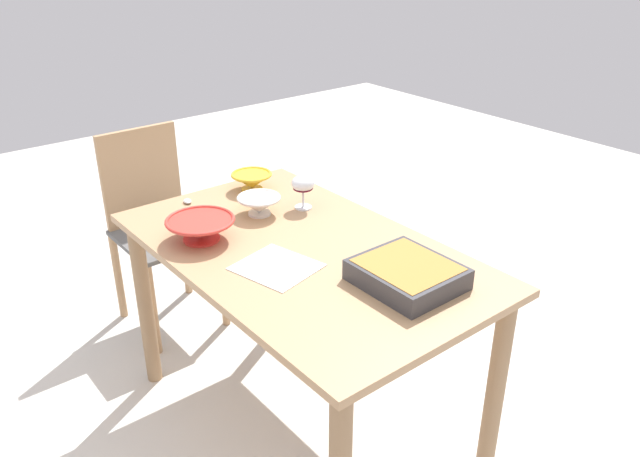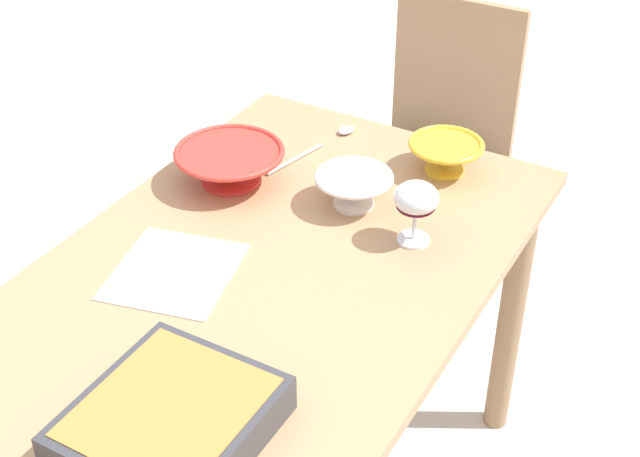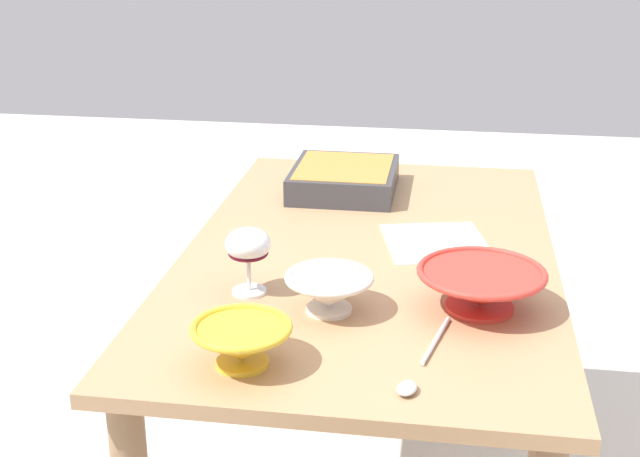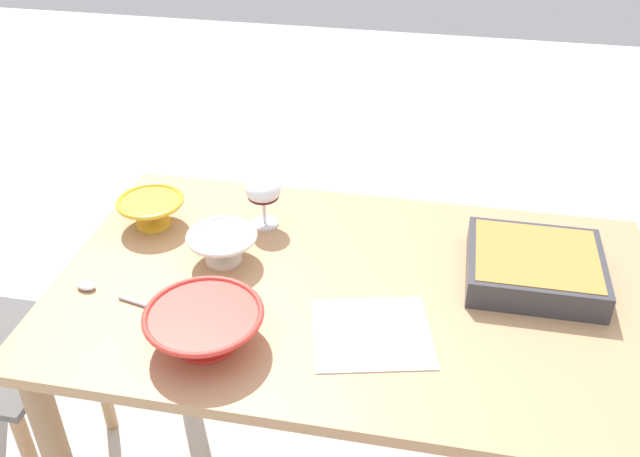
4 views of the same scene
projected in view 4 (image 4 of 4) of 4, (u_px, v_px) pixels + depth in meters
The scene contains 8 objects.
dining_table at pixel (352, 327), 1.57m from camera, with size 1.30×0.77×0.74m.
wine_glass at pixel (263, 193), 1.66m from camera, with size 0.09×0.09×0.13m.
casserole_dish at pixel (535, 265), 1.51m from camera, with size 0.29×0.26×0.07m.
mixing_bowl at pixel (205, 326), 1.34m from camera, with size 0.23×0.23×0.08m.
small_bowl at pixel (222, 245), 1.57m from camera, with size 0.16×0.16×0.07m.
serving_bowl at pixel (151, 210), 1.69m from camera, with size 0.16×0.16×0.07m.
serving_spoon at pixel (111, 293), 1.48m from camera, with size 0.28×0.08×0.01m.
napkin at pixel (372, 333), 1.39m from camera, with size 0.23×0.21×0.00m, color white.
Camera 4 is at (-0.15, 1.17, 1.69)m, focal length 39.14 mm.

